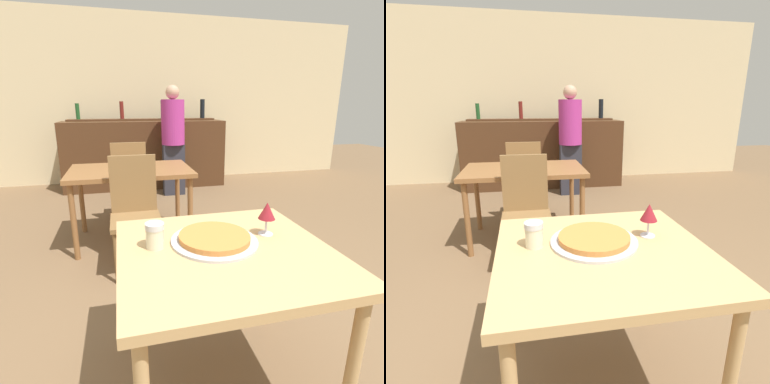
% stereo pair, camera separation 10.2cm
% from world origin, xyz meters
% --- Properties ---
extents(ground_plane, '(16.00, 16.00, 0.00)m').
position_xyz_m(ground_plane, '(0.00, 0.00, 0.00)').
color(ground_plane, brown).
extents(wall_back, '(8.00, 0.05, 2.80)m').
position_xyz_m(wall_back, '(0.00, 4.40, 1.40)').
color(wall_back, beige).
rests_on(wall_back, ground_plane).
extents(dining_table_near, '(0.91, 0.86, 0.73)m').
position_xyz_m(dining_table_near, '(0.00, 0.00, 0.65)').
color(dining_table_near, tan).
rests_on(dining_table_near, ground_plane).
extents(dining_table_far, '(1.16, 0.75, 0.74)m').
position_xyz_m(dining_table_far, '(-0.32, 1.80, 0.66)').
color(dining_table_far, brown).
rests_on(dining_table_far, ground_plane).
extents(bar_counter, '(2.60, 0.56, 1.09)m').
position_xyz_m(bar_counter, '(0.00, 3.90, 0.54)').
color(bar_counter, '#4C2D19').
rests_on(bar_counter, ground_plane).
extents(bar_back_shelf, '(2.39, 0.24, 0.34)m').
position_xyz_m(bar_back_shelf, '(0.06, 4.04, 1.14)').
color(bar_back_shelf, '#4C2D19').
rests_on(bar_back_shelf, bar_counter).
extents(chair_far_side_front, '(0.40, 0.40, 0.94)m').
position_xyz_m(chair_far_side_front, '(-0.32, 1.25, 0.53)').
color(chair_far_side_front, olive).
rests_on(chair_far_side_front, ground_plane).
extents(chair_far_side_back, '(0.40, 0.40, 0.94)m').
position_xyz_m(chair_far_side_back, '(-0.32, 2.34, 0.53)').
color(chair_far_side_back, olive).
rests_on(chair_far_side_back, ground_plane).
extents(pizza_tray, '(0.39, 0.39, 0.04)m').
position_xyz_m(pizza_tray, '(-0.03, 0.07, 0.75)').
color(pizza_tray, '#B7B7BC').
rests_on(pizza_tray, dining_table_near).
extents(cheese_shaker, '(0.08, 0.08, 0.11)m').
position_xyz_m(cheese_shaker, '(-0.29, 0.08, 0.79)').
color(cheese_shaker, beige).
rests_on(cheese_shaker, dining_table_near).
extents(person_standing, '(0.34, 0.34, 1.61)m').
position_xyz_m(person_standing, '(0.37, 3.32, 0.87)').
color(person_standing, '#2D2D38').
rests_on(person_standing, ground_plane).
extents(wine_glass, '(0.08, 0.08, 0.16)m').
position_xyz_m(wine_glass, '(0.24, 0.10, 0.85)').
color(wine_glass, silver).
rests_on(wine_glass, dining_table_near).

